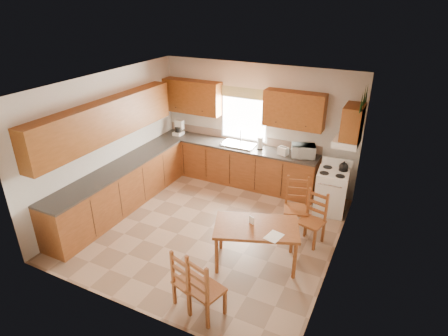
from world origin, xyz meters
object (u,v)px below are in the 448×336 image
at_px(microwave, 303,151).
at_px(chair_near_right, 189,278).
at_px(dining_table, 256,244).
at_px(chair_far_right, 312,219).
at_px(stove, 331,192).
at_px(chair_far_left, 296,206).
at_px(chair_near_left, 207,286).

xyz_separation_m(microwave, chair_near_right, (-0.51, -3.74, -0.60)).
xyz_separation_m(dining_table, chair_near_right, (-0.49, -1.25, 0.10)).
bearing_deg(microwave, chair_near_right, -116.58).
relative_size(microwave, chair_near_right, 0.49).
distance_m(dining_table, chair_far_right, 1.15).
bearing_deg(stove, chair_far_left, -119.72).
bearing_deg(microwave, chair_far_right, -86.68).
height_order(dining_table, chair_near_left, chair_near_left).
xyz_separation_m(microwave, dining_table, (-0.03, -2.49, -0.70)).
relative_size(microwave, dining_table, 0.34).
relative_size(chair_near_right, chair_far_left, 0.89).
distance_m(chair_near_left, chair_near_right, 0.32).
relative_size(stove, dining_table, 0.66).
relative_size(dining_table, chair_far_right, 1.38).
bearing_deg(chair_far_left, stove, 49.82).
xyz_separation_m(stove, microwave, (-0.72, 0.35, 0.62)).
bearing_deg(chair_near_left, stove, -88.97).
relative_size(chair_near_left, chair_far_right, 1.03).
height_order(chair_far_left, chair_far_right, chair_far_left).
distance_m(chair_near_left, chair_far_right, 2.40).
bearing_deg(microwave, stove, -44.95).
bearing_deg(dining_table, stove, 50.16).
height_order(microwave, chair_near_left, microwave).
xyz_separation_m(chair_far_left, chair_far_right, (0.35, -0.25, -0.03)).
bearing_deg(chair_far_right, chair_near_right, -103.13).
xyz_separation_m(stove, chair_near_right, (-1.23, -3.39, 0.02)).
bearing_deg(chair_near_left, dining_table, -81.81).
bearing_deg(chair_far_left, chair_near_right, -123.76).
bearing_deg(chair_far_left, microwave, 86.44).
height_order(stove, microwave, microwave).
height_order(microwave, chair_far_left, microwave).
relative_size(chair_far_left, chair_far_right, 1.07).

